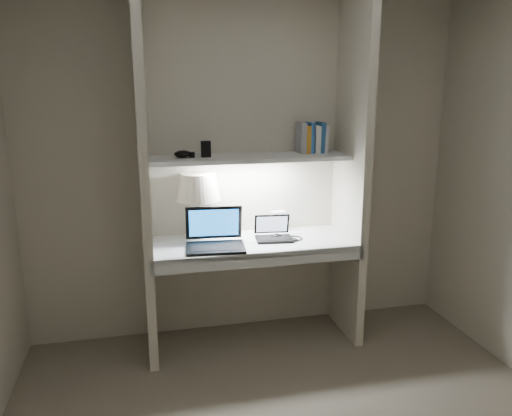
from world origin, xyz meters
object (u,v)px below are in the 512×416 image
object	(u,v)px
table_lamp	(198,194)
book_row	(312,138)
laptop_netbook	(273,233)
speaker	(278,221)
laptop_main	(215,238)

from	to	relation	value
table_lamp	book_row	size ratio (longest dim) A/B	2.12
table_lamp	laptop_netbook	distance (m)	0.61
table_lamp	book_row	distance (m)	0.93
table_lamp	speaker	distance (m)	0.66
speaker	book_row	distance (m)	0.67
laptop_main	laptop_netbook	distance (m)	0.44
laptop_netbook	speaker	distance (m)	0.23
laptop_main	speaker	size ratio (longest dim) A/B	2.84
table_lamp	laptop_main	world-z (taller)	table_lamp
table_lamp	book_row	xyz separation A→B (m)	(0.84, -0.01, 0.38)
laptop_netbook	table_lamp	bearing A→B (deg)	168.52
laptop_netbook	book_row	size ratio (longest dim) A/B	1.24
laptop_netbook	book_row	bearing A→B (deg)	30.80
laptop_netbook	book_row	world-z (taller)	book_row
table_lamp	laptop_main	distance (m)	0.36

